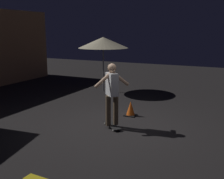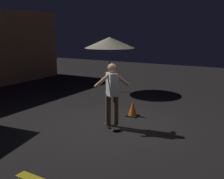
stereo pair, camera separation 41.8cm
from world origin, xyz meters
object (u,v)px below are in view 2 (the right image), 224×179
(traffic_cone, at_px, (133,109))
(skateboard_ridden, at_px, (112,125))
(patio_umbrella, at_px, (110,43))
(skater, at_px, (112,90))

(traffic_cone, bearing_deg, skateboard_ridden, 177.44)
(patio_umbrella, bearing_deg, skater, -149.09)
(patio_umbrella, height_order, skater, patio_umbrella)
(traffic_cone, bearing_deg, patio_umbrella, 41.34)
(patio_umbrella, distance_m, skater, 4.66)
(patio_umbrella, xyz_separation_m, skateboard_ridden, (-3.89, -2.33, -2.02))
(patio_umbrella, bearing_deg, traffic_cone, -138.66)
(patio_umbrella, distance_m, skateboard_ridden, 4.97)
(traffic_cone, bearing_deg, skater, 177.44)
(skateboard_ridden, height_order, skater, skater)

